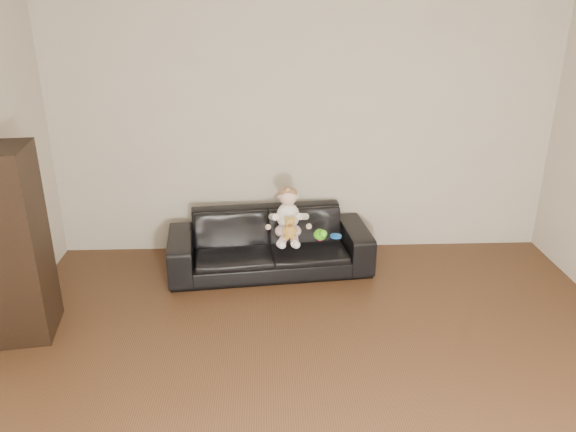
{
  "coord_description": "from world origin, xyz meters",
  "views": [
    {
      "loc": [
        -0.39,
        -2.71,
        2.55
      ],
      "look_at": [
        -0.19,
        2.16,
        0.59
      ],
      "focal_mm": 35.0,
      "sensor_mm": 36.0,
      "label": 1
    }
  ],
  "objects_px": {
    "toy_green": "(320,235)",
    "toy_rattle": "(320,238)",
    "sofa": "(269,242)",
    "teddy_bear": "(290,228)",
    "baby": "(288,216)",
    "cabinet": "(16,244)",
    "toy_blue_disc": "(336,236)"
  },
  "relations": [
    {
      "from": "toy_green",
      "to": "toy_blue_disc",
      "type": "bearing_deg",
      "value": 19.25
    },
    {
      "from": "baby",
      "to": "cabinet",
      "type": "bearing_deg",
      "value": -149.32
    },
    {
      "from": "baby",
      "to": "toy_rattle",
      "type": "relative_size",
      "value": 8.43
    },
    {
      "from": "baby",
      "to": "toy_rattle",
      "type": "xyz_separation_m",
      "value": [
        0.29,
        -0.08,
        -0.19
      ]
    },
    {
      "from": "cabinet",
      "to": "baby",
      "type": "xyz_separation_m",
      "value": [
        2.1,
        0.9,
        -0.17
      ]
    },
    {
      "from": "toy_rattle",
      "to": "baby",
      "type": "bearing_deg",
      "value": 164.8
    },
    {
      "from": "teddy_bear",
      "to": "cabinet",
      "type": "bearing_deg",
      "value": -161.48
    },
    {
      "from": "toy_green",
      "to": "toy_rattle",
      "type": "bearing_deg",
      "value": -100.35
    },
    {
      "from": "sofa",
      "to": "teddy_bear",
      "type": "bearing_deg",
      "value": -60.27
    },
    {
      "from": "toy_green",
      "to": "baby",
      "type": "bearing_deg",
      "value": 171.03
    },
    {
      "from": "baby",
      "to": "toy_blue_disc",
      "type": "xyz_separation_m",
      "value": [
        0.46,
        0.01,
        -0.21
      ]
    },
    {
      "from": "sofa",
      "to": "toy_rattle",
      "type": "distance_m",
      "value": 0.52
    },
    {
      "from": "sofa",
      "to": "cabinet",
      "type": "relative_size",
      "value": 1.27
    },
    {
      "from": "cabinet",
      "to": "baby",
      "type": "distance_m",
      "value": 2.29
    },
    {
      "from": "sofa",
      "to": "toy_blue_disc",
      "type": "xyz_separation_m",
      "value": [
        0.63,
        -0.1,
        0.1
      ]
    },
    {
      "from": "sofa",
      "to": "cabinet",
      "type": "distance_m",
      "value": 2.23
    },
    {
      "from": "toy_rattle",
      "to": "sofa",
      "type": "bearing_deg",
      "value": 158.36
    },
    {
      "from": "cabinet",
      "to": "toy_blue_disc",
      "type": "bearing_deg",
      "value": 11.88
    },
    {
      "from": "cabinet",
      "to": "baby",
      "type": "relative_size",
      "value": 3.02
    },
    {
      "from": "sofa",
      "to": "toy_green",
      "type": "bearing_deg",
      "value": -23.86
    },
    {
      "from": "sofa",
      "to": "teddy_bear",
      "type": "relative_size",
      "value": 9.0
    },
    {
      "from": "teddy_bear",
      "to": "sofa",
      "type": "bearing_deg",
      "value": 124.68
    },
    {
      "from": "teddy_bear",
      "to": "toy_blue_disc",
      "type": "xyz_separation_m",
      "value": [
        0.45,
        0.16,
        -0.16
      ]
    },
    {
      "from": "teddy_bear",
      "to": "toy_green",
      "type": "distance_m",
      "value": 0.33
    },
    {
      "from": "baby",
      "to": "toy_rattle",
      "type": "height_order",
      "value": "baby"
    },
    {
      "from": "baby",
      "to": "toy_rattle",
      "type": "bearing_deg",
      "value": -7.73
    },
    {
      "from": "teddy_bear",
      "to": "toy_rattle",
      "type": "xyz_separation_m",
      "value": [
        0.28,
        0.07,
        -0.14
      ]
    },
    {
      "from": "cabinet",
      "to": "teddy_bear",
      "type": "height_order",
      "value": "cabinet"
    },
    {
      "from": "teddy_bear",
      "to": "toy_green",
      "type": "xyz_separation_m",
      "value": [
        0.29,
        0.11,
        -0.12
      ]
    },
    {
      "from": "sofa",
      "to": "baby",
      "type": "bearing_deg",
      "value": -37.13
    },
    {
      "from": "teddy_bear",
      "to": "toy_blue_disc",
      "type": "height_order",
      "value": "teddy_bear"
    },
    {
      "from": "cabinet",
      "to": "teddy_bear",
      "type": "distance_m",
      "value": 2.25
    }
  ]
}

